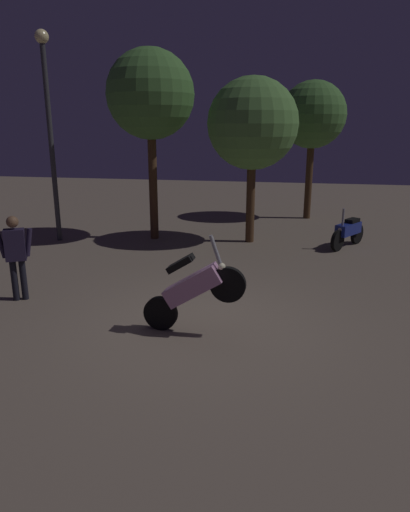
{
  "coord_description": "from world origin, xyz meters",
  "views": [
    {
      "loc": [
        1.34,
        -6.97,
        3.23
      ],
      "look_at": [
        -0.09,
        0.66,
        1.0
      ],
      "focal_mm": 32.31,
      "sensor_mm": 36.0,
      "label": 1
    }
  ],
  "objects": [
    {
      "name": "tree_right_bg",
      "position": [
        0.24,
        5.8,
        3.22
      ],
      "size": [
        2.44,
        2.44,
        4.46
      ],
      "color": "#4C331E",
      "rests_on": "ground_plane"
    },
    {
      "name": "motorcycle_pink_foreground",
      "position": [
        -0.1,
        -0.34,
        0.74
      ],
      "size": [
        1.66,
        0.35,
        1.63
      ],
      "rotation": [
        0.0,
        0.0,
        -0.05
      ],
      "color": "black",
      "rests_on": "ground_plane"
    },
    {
      "name": "ground_plane",
      "position": [
        0.0,
        0.0,
        0.0
      ],
      "size": [
        40.0,
        40.0,
        0.0
      ],
      "primitive_type": "plane",
      "color": "#756656"
    },
    {
      "name": "motorcycle_blue_parked_left",
      "position": [
        2.91,
        5.67,
        0.44
      ],
      "size": [
        1.0,
        1.44,
        1.11
      ],
      "rotation": [
        0.0,
        0.0,
        4.13
      ],
      "color": "black",
      "rests_on": "ground_plane"
    },
    {
      "name": "tree_center_bg",
      "position": [
        1.92,
        9.61,
        3.51
      ],
      "size": [
        2.24,
        2.24,
        4.66
      ],
      "color": "#4C331E",
      "rests_on": "ground_plane"
    },
    {
      "name": "tree_left_bg",
      "position": [
        -2.55,
        5.7,
        3.98
      ],
      "size": [
        2.4,
        2.4,
        5.21
      ],
      "color": "#4C331E",
      "rests_on": "ground_plane"
    },
    {
      "name": "streetlamp_near",
      "position": [
        -5.19,
        4.97,
        3.49
      ],
      "size": [
        0.36,
        0.36,
        5.58
      ],
      "color": "#38383D",
      "rests_on": "ground_plane"
    },
    {
      "name": "person_rider_beside",
      "position": [
        -3.64,
        0.47,
        0.96
      ],
      "size": [
        0.63,
        0.38,
        1.62
      ],
      "rotation": [
        0.0,
        0.0,
        5.18
      ],
      "color": "black",
      "rests_on": "ground_plane"
    }
  ]
}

